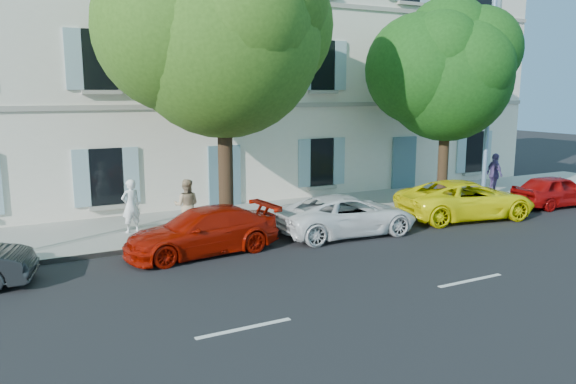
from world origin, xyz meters
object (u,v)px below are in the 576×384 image
car_yellow_supercar (466,199)px  pedestrian_c (495,174)px  pedestrian_b (187,205)px  car_red_coupe (202,231)px  car_red_hatchback (556,191)px  pedestrian_a (131,206)px  street_lamp (494,79)px  tree_right (447,77)px  tree_left (223,40)px  car_white_coupe (347,215)px

car_yellow_supercar → pedestrian_c: bearing=-50.3°
pedestrian_b → pedestrian_c: pedestrian_c is taller
car_red_coupe → car_yellow_supercar: size_ratio=0.89×
car_red_hatchback → pedestrian_a: size_ratio=2.22×
street_lamp → pedestrian_c: 4.32m
tree_right → pedestrian_c: tree_right is taller
tree_right → street_lamp: 1.80m
car_yellow_supercar → car_red_hatchback: (4.73, -0.13, -0.06)m
tree_right → pedestrian_b: bearing=179.1°
car_yellow_supercar → pedestrian_c: (3.86, 2.21, 0.36)m
car_red_coupe → pedestrian_c: bearing=93.8°
pedestrian_a → pedestrian_c: bearing=162.1°
car_red_hatchback → tree_left: 14.49m
car_white_coupe → car_yellow_supercar: size_ratio=0.92×
car_yellow_supercar → pedestrian_a: size_ratio=2.95×
car_red_coupe → pedestrian_a: bearing=-158.6°
street_lamp → pedestrian_b: size_ratio=5.15×
tree_left → street_lamp: 11.08m
car_white_coupe → tree_right: size_ratio=0.60×
pedestrian_a → tree_right: bearing=161.1°
tree_right → street_lamp: size_ratio=0.89×
car_red_coupe → car_yellow_supercar: bearing=84.3°
car_red_coupe → tree_right: size_ratio=0.58×
tree_left → pedestrian_b: 5.24m
car_red_coupe → tree_right: tree_right is taller
tree_right → pedestrian_a: bearing=176.1°
car_white_coupe → pedestrian_c: 9.23m
car_red_hatchback → tree_right: size_ratio=0.49×
pedestrian_c → tree_left: bearing=107.6°
tree_left → pedestrian_a: (-2.72, 1.26, -5.07)m
street_lamp → tree_right: bearing=151.3°
car_yellow_supercar → tree_left: 10.27m
tree_left → tree_right: 9.51m
pedestrian_a → pedestrian_c: 15.18m
car_red_hatchback → pedestrian_a: bearing=83.2°
pedestrian_a → car_white_coupe: bearing=139.7°
street_lamp → pedestrian_c: street_lamp is taller
car_red_hatchback → pedestrian_b: (-14.42, 2.45, 0.35)m
car_yellow_supercar → pedestrian_c: pedestrian_c is taller
tree_right → car_yellow_supercar: bearing=-111.8°
car_yellow_supercar → pedestrian_b: pedestrian_b is taller
car_yellow_supercar → car_red_hatchback: size_ratio=1.33×
car_red_coupe → car_white_coupe: bearing=83.9°
car_white_coupe → street_lamp: street_lamp is taller
car_white_coupe → car_yellow_supercar: (5.11, -0.06, 0.06)m
tree_left → pedestrian_b: size_ratio=5.50×
car_red_coupe → tree_left: bearing=134.1°
tree_left → tree_right: bearing=2.7°
car_white_coupe → tree_left: (-3.47, 1.67, 5.43)m
car_yellow_supercar → car_red_hatchback: bearing=-81.7°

